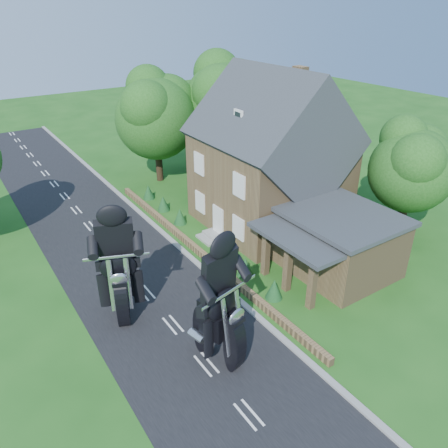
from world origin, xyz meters
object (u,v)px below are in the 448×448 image
annex (337,242)px  motorcycle_lead (219,341)px  garden_wall (197,250)px  house (270,161)px  motorcycle_follow (123,300)px

annex → motorcycle_lead: (-9.21, -2.20, -0.84)m
garden_wall → annex: (5.57, -5.80, 1.57)m
garden_wall → house: (6.19, 1.00, 4.14)m
house → annex: house is taller
motorcycle_lead → motorcycle_follow: size_ratio=1.04×
annex → motorcycle_lead: 9.50m
garden_wall → motorcycle_follow: (-5.89, -3.03, 0.70)m
house → annex: 7.30m
garden_wall → annex: bearing=-46.2°
annex → house: bearing=84.8°
motorcycle_follow → motorcycle_lead: bearing=136.3°
garden_wall → annex: annex is taller
motorcycle_lead → motorcycle_follow: bearing=-78.8°
garden_wall → motorcycle_follow: motorcycle_follow is taller
house → garden_wall: bearing=-170.8°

